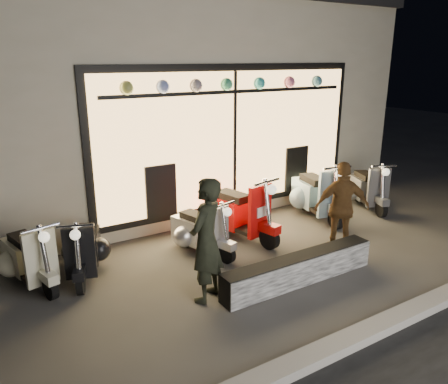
# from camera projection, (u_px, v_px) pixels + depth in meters

# --- Properties ---
(ground) EXTENTS (40.00, 40.00, 0.00)m
(ground) POSITION_uv_depth(u_px,v_px,m) (259.00, 267.00, 6.47)
(ground) COLOR #383533
(ground) RESTS_ON ground
(kerb) EXTENTS (40.00, 0.25, 0.12)m
(kerb) POSITION_uv_depth(u_px,v_px,m) (366.00, 333.00, 4.82)
(kerb) COLOR slate
(kerb) RESTS_ON ground
(shop_building) EXTENTS (10.20, 6.23, 4.20)m
(shop_building) POSITION_uv_depth(u_px,v_px,m) (132.00, 98.00, 9.90)
(shop_building) COLOR beige
(shop_building) RESTS_ON ground
(graffiti_barrier) EXTENTS (2.42, 0.28, 0.40)m
(graffiti_barrier) POSITION_uv_depth(u_px,v_px,m) (299.00, 269.00, 5.98)
(graffiti_barrier) COLOR black
(graffiti_barrier) RESTS_ON ground
(scooter_silver) EXTENTS (0.61, 1.24, 0.89)m
(scooter_silver) POSITION_uv_depth(u_px,v_px,m) (197.00, 230.00, 6.92)
(scooter_silver) COLOR black
(scooter_silver) RESTS_ON ground
(scooter_red) EXTENTS (0.70, 1.53, 1.09)m
(scooter_red) POSITION_uv_depth(u_px,v_px,m) (235.00, 212.00, 7.51)
(scooter_red) COLOR black
(scooter_red) RESTS_ON ground
(scooter_black) EXTENTS (0.70, 1.26, 0.91)m
(scooter_black) POSITION_uv_depth(u_px,v_px,m) (85.00, 248.00, 6.25)
(scooter_black) COLOR black
(scooter_black) RESTS_ON ground
(scooter_cream) EXTENTS (0.61, 1.31, 0.93)m
(scooter_cream) POSITION_uv_depth(u_px,v_px,m) (27.00, 256.00, 5.97)
(scooter_cream) COLOR black
(scooter_cream) RESTS_ON ground
(scooter_blue) EXTENTS (0.71, 1.54, 1.10)m
(scooter_blue) POSITION_uv_depth(u_px,v_px,m) (314.00, 193.00, 8.50)
(scooter_blue) COLOR black
(scooter_blue) RESTS_ON ground
(scooter_grey) EXTENTS (0.79, 1.35, 0.98)m
(scooter_grey) POSITION_uv_depth(u_px,v_px,m) (366.00, 187.00, 9.07)
(scooter_grey) COLOR black
(scooter_grey) RESTS_ON ground
(man) EXTENTS (0.70, 0.65, 1.61)m
(man) POSITION_uv_depth(u_px,v_px,m) (206.00, 241.00, 5.40)
(man) COLOR black
(man) RESTS_ON ground
(woman) EXTENTS (0.92, 0.74, 1.46)m
(woman) POSITION_uv_depth(u_px,v_px,m) (342.00, 207.00, 6.83)
(woman) COLOR brown
(woman) RESTS_ON ground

